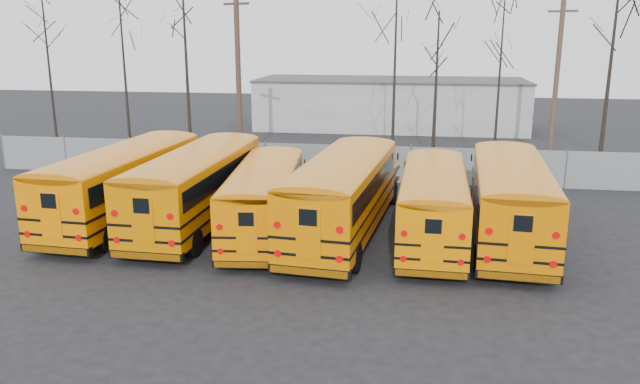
% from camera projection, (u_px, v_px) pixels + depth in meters
% --- Properties ---
extents(ground, '(120.00, 120.00, 0.00)m').
position_uv_depth(ground, '(295.00, 255.00, 22.85)').
color(ground, black).
rests_on(ground, ground).
extents(fence, '(40.00, 0.04, 2.00)m').
position_uv_depth(fence, '(337.00, 163.00, 34.09)').
color(fence, gray).
rests_on(fence, ground).
extents(distant_building, '(22.00, 8.00, 4.00)m').
position_uv_depth(distant_building, '(390.00, 104.00, 52.69)').
color(distant_building, beige).
rests_on(distant_building, ground).
extents(bus_a, '(3.37, 11.89, 3.29)m').
position_uv_depth(bus_a, '(126.00, 177.00, 26.54)').
color(bus_a, black).
rests_on(bus_a, ground).
extents(bus_b, '(3.00, 11.79, 3.28)m').
position_uv_depth(bus_b, '(198.00, 181.00, 25.97)').
color(bus_b, black).
rests_on(bus_b, ground).
extents(bus_c, '(3.44, 10.54, 2.90)m').
position_uv_depth(bus_c, '(265.00, 193.00, 24.86)').
color(bus_c, black).
rests_on(bus_c, ground).
extents(bus_d, '(3.91, 12.08, 3.33)m').
position_uv_depth(bus_d, '(344.00, 189.00, 24.54)').
color(bus_d, black).
rests_on(bus_d, ground).
extents(bus_e, '(2.67, 10.56, 2.94)m').
position_uv_depth(bus_e, '(433.00, 198.00, 24.02)').
color(bus_e, black).
rests_on(bus_e, ground).
extents(bus_f, '(3.40, 11.67, 3.23)m').
position_uv_depth(bus_f, '(510.00, 194.00, 24.04)').
color(bus_f, black).
rests_on(bus_f, ground).
extents(utility_pole_left, '(1.72, 0.83, 10.19)m').
position_uv_depth(utility_pole_left, '(238.00, 79.00, 37.09)').
color(utility_pole_left, '#433126').
rests_on(utility_pole_left, ground).
extents(utility_pole_right, '(1.64, 0.84, 9.79)m').
position_uv_depth(utility_pole_right, '(556.00, 81.00, 38.28)').
color(utility_pole_right, brown).
rests_on(utility_pole_right, ground).
extents(tree_0, '(0.26, 0.26, 12.06)m').
position_uv_depth(tree_0, '(49.00, 64.00, 37.85)').
color(tree_0, black).
rests_on(tree_0, ground).
extents(tree_1, '(0.26, 0.26, 12.23)m').
position_uv_depth(tree_1, '(124.00, 61.00, 39.51)').
color(tree_1, black).
rests_on(tree_1, ground).
extents(tree_2, '(0.26, 0.26, 12.49)m').
position_uv_depth(tree_2, '(186.00, 61.00, 37.91)').
color(tree_2, black).
rests_on(tree_2, ground).
extents(tree_3, '(0.26, 0.26, 12.34)m').
position_uv_depth(tree_3, '(395.00, 64.00, 34.94)').
color(tree_3, black).
rests_on(tree_3, ground).
extents(tree_4, '(0.26, 0.26, 9.12)m').
position_uv_depth(tree_4, '(436.00, 91.00, 36.71)').
color(tree_4, black).
rests_on(tree_4, ground).
extents(tree_5, '(0.26, 0.26, 10.06)m').
position_uv_depth(tree_5, '(499.00, 84.00, 35.59)').
color(tree_5, black).
rests_on(tree_5, ground).
extents(tree_6, '(0.26, 0.26, 12.04)m').
position_uv_depth(tree_6, '(610.00, 67.00, 34.68)').
color(tree_6, black).
rests_on(tree_6, ground).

